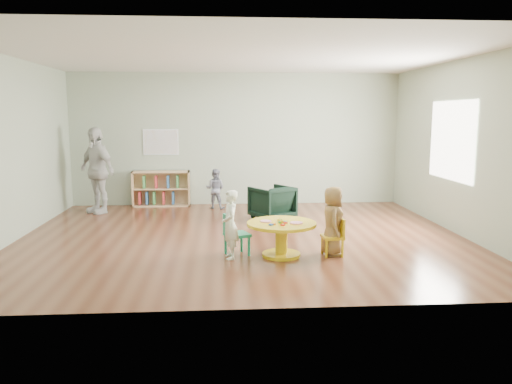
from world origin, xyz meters
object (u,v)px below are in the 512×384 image
(kid_chair_right, at_px, (335,235))
(toddler, at_px, (215,189))
(kid_chair_left, at_px, (234,234))
(child_right, at_px, (333,221))
(activity_table, at_px, (281,233))
(bookshelf, at_px, (161,189))
(child_left, at_px, (230,225))
(armchair, at_px, (272,203))
(adult_caretaker, at_px, (97,170))

(kid_chair_right, distance_m, toddler, 3.98)
(kid_chair_left, distance_m, child_right, 1.37)
(activity_table, height_order, bookshelf, bookshelf)
(kid_chair_left, bearing_deg, child_left, -43.64)
(armchair, distance_m, toddler, 1.57)
(kid_chair_left, distance_m, adult_caretaker, 4.19)
(bookshelf, distance_m, adult_caretaker, 1.42)
(activity_table, distance_m, adult_caretaker, 4.68)
(armchair, bearing_deg, child_right, 71.60)
(armchair, height_order, adult_caretaker, adult_caretaker)
(adult_caretaker, bearing_deg, bookshelf, 72.50)
(activity_table, height_order, armchair, armchair)
(kid_chair_right, bearing_deg, activity_table, 85.72)
(armchair, bearing_deg, toddler, -79.53)
(activity_table, relative_size, kid_chair_right, 1.81)
(kid_chair_right, xyz_separation_m, child_right, (-0.03, 0.03, 0.20))
(adult_caretaker, bearing_deg, activity_table, -3.25)
(kid_chair_left, relative_size, child_right, 0.60)
(child_left, distance_m, adult_caretaker, 4.25)
(bookshelf, relative_size, child_right, 1.25)
(child_right, bearing_deg, bookshelf, 42.96)
(toddler, bearing_deg, bookshelf, -3.83)
(child_right, distance_m, adult_caretaker, 5.18)
(kid_chair_right, relative_size, adult_caretaker, 0.31)
(kid_chair_left, relative_size, bookshelf, 0.48)
(kid_chair_right, bearing_deg, toddler, 21.95)
(kid_chair_left, xyz_separation_m, armchair, (0.76, 2.35, 0.01))
(armchair, bearing_deg, activity_table, 55.09)
(bookshelf, height_order, child_right, child_right)
(kid_chair_left, height_order, kid_chair_right, kid_chair_left)
(armchair, xyz_separation_m, toddler, (-1.06, 1.16, 0.10))
(activity_table, xyz_separation_m, armchair, (0.12, 2.44, -0.01))
(bookshelf, relative_size, adult_caretaker, 0.71)
(adult_caretaker, bearing_deg, kid_chair_left, -8.73)
(child_right, bearing_deg, kid_chair_left, 94.57)
(child_right, bearing_deg, kid_chair_right, -124.75)
(armchair, xyz_separation_m, child_right, (0.59, -2.42, 0.17))
(bookshelf, bearing_deg, kid_chair_right, -54.64)
(child_left, distance_m, toddler, 3.66)
(kid_chair_right, xyz_separation_m, bookshelf, (-2.84, 4.01, 0.08))
(activity_table, relative_size, kid_chair_left, 1.66)
(toddler, xyz_separation_m, adult_caretaker, (-2.31, -0.27, 0.43))
(activity_table, height_order, child_left, child_left)
(activity_table, distance_m, child_left, 0.71)
(toddler, bearing_deg, child_left, 108.94)
(kid_chair_right, xyz_separation_m, toddler, (-1.68, 3.61, 0.13))
(bookshelf, bearing_deg, child_left, -70.88)
(kid_chair_left, relative_size, kid_chair_right, 1.09)
(kid_chair_right, height_order, adult_caretaker, adult_caretaker)
(activity_table, bearing_deg, adult_caretaker, 134.43)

